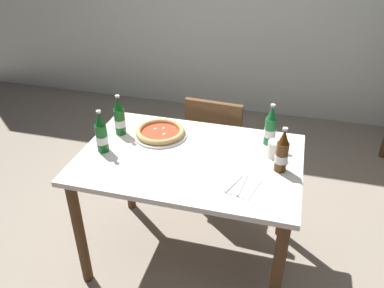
{
  "coord_description": "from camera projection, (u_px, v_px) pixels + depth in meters",
  "views": [
    {
      "loc": [
        0.48,
        -1.72,
        1.92
      ],
      "look_at": [
        0.0,
        0.05,
        0.8
      ],
      "focal_mm": 36.85,
      "sensor_mm": 36.0,
      "label": 1
    }
  ],
  "objects": [
    {
      "name": "ground_plane",
      "position": [
        190.0,
        254.0,
        2.53
      ],
      "size": [
        8.0,
        8.0,
        0.0
      ],
      "primitive_type": "plane",
      "color": "gray"
    },
    {
      "name": "dining_table_main",
      "position": [
        190.0,
        174.0,
        2.2
      ],
      "size": [
        1.2,
        0.8,
        0.75
      ],
      "color": "silver",
      "rests_on": "ground_plane"
    },
    {
      "name": "chair_behind_table",
      "position": [
        217.0,
        143.0,
        2.77
      ],
      "size": [
        0.42,
        0.42,
        0.85
      ],
      "rotation": [
        0.0,
        0.0,
        3.08
      ],
      "color": "brown",
      "rests_on": "ground_plane"
    },
    {
      "name": "pizza_margherita_near",
      "position": [
        160.0,
        132.0,
        2.32
      ],
      "size": [
        0.32,
        0.32,
        0.04
      ],
      "color": "white",
      "rests_on": "dining_table_main"
    },
    {
      "name": "beer_bottle_left",
      "position": [
        282.0,
        153.0,
        1.98
      ],
      "size": [
        0.07,
        0.07,
        0.25
      ],
      "color": "#512D0F",
      "rests_on": "dining_table_main"
    },
    {
      "name": "beer_bottle_center",
      "position": [
        270.0,
        128.0,
        2.2
      ],
      "size": [
        0.07,
        0.07,
        0.25
      ],
      "color": "#196B2D",
      "rests_on": "dining_table_main"
    },
    {
      "name": "beer_bottle_right",
      "position": [
        120.0,
        118.0,
        2.3
      ],
      "size": [
        0.07,
        0.07,
        0.25
      ],
      "color": "#14591E",
      "rests_on": "dining_table_main"
    },
    {
      "name": "beer_bottle_extra",
      "position": [
        101.0,
        134.0,
        2.14
      ],
      "size": [
        0.07,
        0.07,
        0.25
      ],
      "color": "#14591E",
      "rests_on": "dining_table_main"
    },
    {
      "name": "napkin_with_cutlery",
      "position": [
        238.0,
        184.0,
        1.92
      ],
      "size": [
        0.22,
        0.22,
        0.01
      ],
      "color": "white",
      "rests_on": "dining_table_main"
    },
    {
      "name": "paper_cup",
      "position": [
        274.0,
        149.0,
        2.11
      ],
      "size": [
        0.07,
        0.07,
        0.09
      ],
      "primitive_type": "cylinder",
      "color": "white",
      "rests_on": "dining_table_main"
    }
  ]
}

